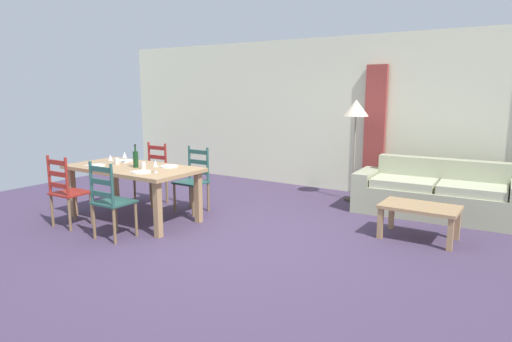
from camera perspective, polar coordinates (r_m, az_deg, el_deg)
ground_plane at (r=5.66m, az=-4.60°, el=-8.35°), size 9.60×9.60×0.02m
wall_far at (r=8.23m, az=9.57°, el=7.07°), size 9.60×0.16×2.70m
curtain_panel_left at (r=7.81m, az=14.84°, el=4.86°), size 0.35×0.08×2.20m
dining_table at (r=6.43m, az=-15.39°, el=-0.21°), size 1.90×0.96×0.75m
dining_chair_near_left at (r=6.40m, az=-22.87°, el=-2.41°), size 0.43×0.41×0.96m
dining_chair_near_right at (r=5.69m, az=-17.99°, el=-3.61°), size 0.43×0.41×0.96m
dining_chair_far_left at (r=7.31m, az=-12.99°, el=-0.34°), size 0.43×0.41×0.96m
dining_chair_far_right at (r=6.72m, az=-7.94°, el=-1.11°), size 0.43×0.41×0.96m
dinner_plate_near_left at (r=6.61m, az=-19.64°, el=0.67°), size 0.24×0.24×0.02m
fork_near_left at (r=6.73m, az=-20.41°, el=0.73°), size 0.03×0.17×0.01m
dinner_plate_near_right at (r=5.92m, az=-14.34°, el=-0.11°), size 0.24×0.24×0.02m
fork_near_right at (r=6.03m, az=-15.31°, el=-0.03°), size 0.03×0.17×0.01m
dinner_plate_far_left at (r=6.91m, az=-16.35°, el=1.26°), size 0.24×0.24×0.02m
fork_far_left at (r=7.03m, az=-17.15°, el=1.31°), size 0.03×0.17×0.01m
dinner_plate_far_right at (r=6.26m, az=-10.98°, el=0.58°), size 0.24×0.24×0.02m
fork_far_right at (r=6.37m, az=-11.95°, el=0.65°), size 0.03×0.17×0.01m
wine_bottle at (r=6.32m, az=-15.03°, el=1.50°), size 0.07×0.07×0.32m
wine_glass_near_left at (r=6.55m, az=-18.01°, el=1.59°), size 0.06×0.06×0.16m
wine_glass_near_right at (r=5.87m, az=-12.66°, el=0.88°), size 0.06×0.06×0.16m
wine_glass_far_left at (r=6.75m, az=-16.36°, el=1.92°), size 0.06×0.06×0.16m
coffee_cup_primary at (r=6.20m, az=-14.12°, el=0.70°), size 0.07×0.07×0.09m
coffee_cup_secondary at (r=6.67m, az=-17.27°, el=1.20°), size 0.07×0.07×0.09m
couch at (r=6.97m, az=22.05°, el=-2.92°), size 2.33×0.94×0.80m
coffee_table at (r=5.79m, az=20.06°, el=-4.75°), size 0.90×0.56×0.42m
standing_lamp at (r=7.36m, az=12.56°, el=7.06°), size 0.40×0.40×1.64m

